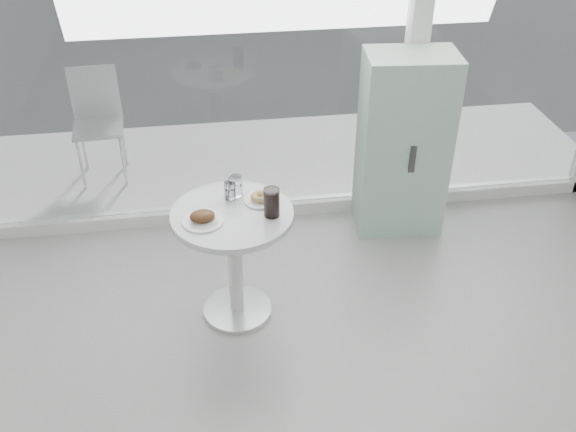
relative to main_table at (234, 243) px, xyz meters
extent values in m
cube|color=white|center=(0.50, 1.10, -0.50)|extent=(5.00, 0.12, 0.10)
cube|color=white|center=(1.40, 1.10, 0.95)|extent=(0.14, 0.14, 3.00)
cube|color=white|center=(-0.27, 1.10, 0.85)|extent=(3.21, 0.02, 2.60)
cube|color=white|center=(2.17, 1.10, 0.85)|extent=(1.41, 0.02, 2.60)
cylinder|color=silver|center=(0.00, 0.00, -0.54)|extent=(0.44, 0.44, 0.03)
cylinder|color=silver|center=(0.00, 0.00, -0.18)|extent=(0.09, 0.09, 0.70)
cylinder|color=white|center=(0.00, 0.00, 0.20)|extent=(0.72, 0.72, 0.04)
cube|color=beige|center=(0.50, 1.90, -0.53)|extent=(5.60, 1.60, 0.05)
cube|color=#86AB95|center=(1.29, 0.84, 0.13)|extent=(0.66, 0.47, 1.35)
cube|color=#333333|center=(1.29, 0.62, 0.13)|extent=(0.04, 0.02, 0.20)
cylinder|color=silver|center=(-1.13, 1.63, -0.28)|extent=(0.02, 0.02, 0.44)
cylinder|color=silver|center=(-0.80, 1.65, -0.28)|extent=(0.02, 0.02, 0.44)
cylinder|color=silver|center=(-1.15, 1.96, -0.28)|extent=(0.02, 0.02, 0.44)
cylinder|color=silver|center=(-0.82, 1.98, -0.28)|extent=(0.02, 0.02, 0.44)
cube|color=silver|center=(-0.97, 1.80, -0.05)|extent=(0.42, 0.42, 0.03)
cube|color=silver|center=(-0.98, 1.99, 0.19)|extent=(0.39, 0.04, 0.44)
cylinder|color=white|center=(-0.17, -0.07, 0.23)|extent=(0.24, 0.24, 0.01)
cube|color=white|center=(-0.15, -0.08, 0.24)|extent=(0.13, 0.12, 0.00)
ellipsoid|color=#371C0F|center=(-0.17, -0.07, 0.26)|extent=(0.14, 0.12, 0.06)
ellipsoid|color=#371C0F|center=(-0.14, -0.05, 0.25)|extent=(0.07, 0.07, 0.04)
cylinder|color=white|center=(0.18, 0.10, 0.23)|extent=(0.20, 0.20, 0.01)
torus|color=tan|center=(0.18, 0.10, 0.25)|extent=(0.11, 0.11, 0.04)
cylinder|color=white|center=(0.00, 0.15, 0.27)|extent=(0.07, 0.07, 0.11)
cylinder|color=white|center=(0.00, 0.15, 0.25)|extent=(0.06, 0.06, 0.06)
cylinder|color=white|center=(0.04, 0.18, 0.28)|extent=(0.08, 0.08, 0.13)
cylinder|color=white|center=(0.04, 0.18, 0.26)|extent=(0.07, 0.07, 0.07)
cylinder|color=white|center=(0.23, -0.06, 0.31)|extent=(0.09, 0.09, 0.18)
cylinder|color=black|center=(0.23, -0.06, 0.30)|extent=(0.08, 0.08, 0.16)
camera|label=1|loc=(-0.12, -3.10, 2.29)|focal=40.00mm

